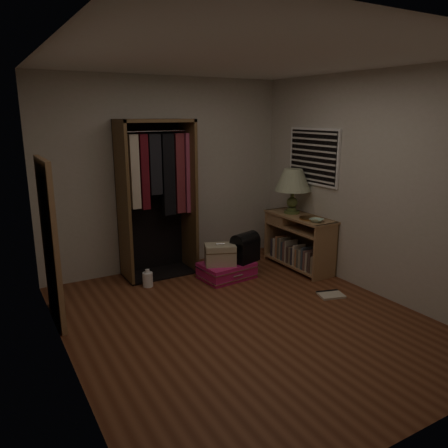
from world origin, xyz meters
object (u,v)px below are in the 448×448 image
at_px(open_wardrobe, 159,186).
at_px(black_bag, 245,247).
at_px(floor_mirror, 50,243).
at_px(white_jug, 148,279).
at_px(table_lamp, 293,181).
at_px(train_case, 220,254).
at_px(console_bookshelf, 297,240).
at_px(pink_suitcase, 227,270).

height_order(open_wardrobe, black_bag, open_wardrobe).
bearing_deg(floor_mirror, white_jug, 18.82).
distance_m(table_lamp, white_jug, 2.38).
relative_size(open_wardrobe, train_case, 4.38).
height_order(black_bag, white_jug, black_bag).
bearing_deg(table_lamp, black_bag, -173.30).
distance_m(open_wardrobe, white_jug, 1.22).
relative_size(console_bookshelf, pink_suitcase, 1.53).
bearing_deg(pink_suitcase, floor_mirror, 178.70).
xyz_separation_m(floor_mirror, table_lamp, (3.24, 0.18, 0.36)).
height_order(console_bookshelf, train_case, console_bookshelf).
bearing_deg(train_case, floor_mirror, -154.45).
relative_size(floor_mirror, black_bag, 4.12).
distance_m(pink_suitcase, table_lamp, 1.55).
bearing_deg(console_bookshelf, open_wardrobe, 157.28).
xyz_separation_m(console_bookshelf, white_jug, (-2.09, 0.35, -0.30)).
height_order(open_wardrobe, train_case, open_wardrobe).
distance_m(floor_mirror, train_case, 2.12).
xyz_separation_m(open_wardrobe, white_jug, (-0.35, -0.38, -1.11)).
relative_size(pink_suitcase, table_lamp, 1.17).
height_order(train_case, white_jug, train_case).
xyz_separation_m(black_bag, white_jug, (-1.25, 0.31, -0.32)).
bearing_deg(pink_suitcase, console_bookshelf, -10.98).
relative_size(train_case, black_bag, 1.14).
xyz_separation_m(floor_mirror, pink_suitcase, (2.16, 0.15, -0.74)).
xyz_separation_m(train_case, black_bag, (0.35, -0.05, 0.07)).
bearing_deg(floor_mirror, pink_suitcase, 3.97).
bearing_deg(pink_suitcase, train_case, -177.96).
bearing_deg(black_bag, white_jug, 148.83).
xyz_separation_m(console_bookshelf, black_bag, (-0.84, 0.04, 0.02)).
distance_m(console_bookshelf, train_case, 1.19).
distance_m(floor_mirror, black_bag, 2.44).
distance_m(train_case, table_lamp, 1.47).
height_order(table_lamp, white_jug, table_lamp).
height_order(floor_mirror, black_bag, floor_mirror).
bearing_deg(table_lamp, open_wardrobe, 161.41).
bearing_deg(pink_suitcase, black_bag, -20.21).
distance_m(console_bookshelf, open_wardrobe, 2.05).
distance_m(floor_mirror, table_lamp, 3.27).
xyz_separation_m(open_wardrobe, table_lamp, (1.74, -0.59, 0.01)).
bearing_deg(white_jug, floor_mirror, -161.18).
bearing_deg(table_lamp, white_jug, 174.32).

